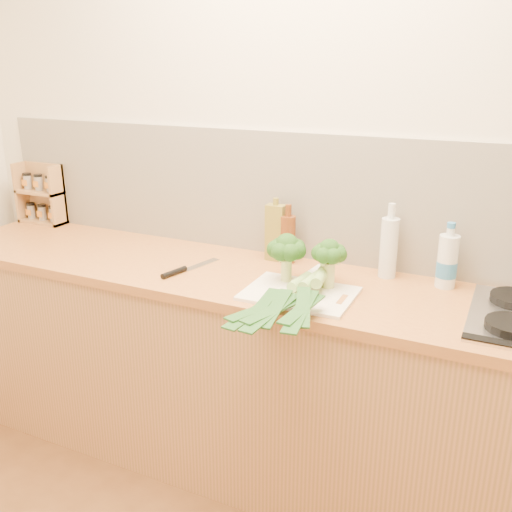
# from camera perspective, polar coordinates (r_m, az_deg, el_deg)

# --- Properties ---
(room_shell) EXTENTS (3.50, 3.50, 3.50)m
(room_shell) POSITION_cam_1_polar(r_m,az_deg,el_deg) (2.44, 4.73, 5.89)
(room_shell) COLOR beige
(room_shell) RESTS_ON ground
(counter) EXTENTS (3.20, 0.62, 0.90)m
(counter) POSITION_cam_1_polar(r_m,az_deg,el_deg) (2.46, 1.83, -12.06)
(counter) COLOR #B07649
(counter) RESTS_ON ground
(chopping_board) EXTENTS (0.40, 0.29, 0.01)m
(chopping_board) POSITION_cam_1_polar(r_m,az_deg,el_deg) (2.11, 4.36, -3.77)
(chopping_board) COLOR white
(chopping_board) RESTS_ON counter
(broccoli_left) EXTENTS (0.15, 0.15, 0.19)m
(broccoli_left) POSITION_cam_1_polar(r_m,az_deg,el_deg) (2.17, 3.10, 0.69)
(broccoli_left) COLOR #BAC774
(broccoli_left) RESTS_ON chopping_board
(broccoli_right) EXTENTS (0.13, 0.13, 0.19)m
(broccoli_right) POSITION_cam_1_polar(r_m,az_deg,el_deg) (2.12, 7.34, 0.16)
(broccoli_right) COLOR #BAC774
(broccoli_right) RESTS_ON chopping_board
(leek_front) EXTENTS (0.14, 0.65, 0.04)m
(leek_front) POSITION_cam_1_polar(r_m,az_deg,el_deg) (2.07, 3.38, -3.29)
(leek_front) COLOR white
(leek_front) RESTS_ON chopping_board
(leek_mid) EXTENTS (0.12, 0.67, 0.04)m
(leek_mid) POSITION_cam_1_polar(r_m,az_deg,el_deg) (2.04, 4.68, -3.17)
(leek_mid) COLOR white
(leek_mid) RESTS_ON chopping_board
(leek_back) EXTENTS (0.16, 0.67, 0.04)m
(leek_back) POSITION_cam_1_polar(r_m,az_deg,el_deg) (2.03, 6.01, -2.79)
(leek_back) COLOR white
(leek_back) RESTS_ON chopping_board
(chefs_knife) EXTENTS (0.11, 0.31, 0.02)m
(chefs_knife) POSITION_cam_1_polar(r_m,az_deg,el_deg) (2.34, -7.51, -1.44)
(chefs_knife) COLOR silver
(chefs_knife) RESTS_ON counter
(spice_rack) EXTENTS (0.26, 0.10, 0.31)m
(spice_rack) POSITION_cam_1_polar(r_m,az_deg,el_deg) (3.23, -20.57, 5.54)
(spice_rack) COLOR tan
(spice_rack) RESTS_ON counter
(oil_tin) EXTENTS (0.08, 0.05, 0.27)m
(oil_tin) POSITION_cam_1_polar(r_m,az_deg,el_deg) (2.44, 1.96, 2.40)
(oil_tin) COLOR olive
(oil_tin) RESTS_ON counter
(glass_bottle) EXTENTS (0.07, 0.07, 0.30)m
(glass_bottle) POSITION_cam_1_polar(r_m,az_deg,el_deg) (2.31, 13.14, 0.92)
(glass_bottle) COLOR silver
(glass_bottle) RESTS_ON counter
(amber_bottle) EXTENTS (0.06, 0.06, 0.25)m
(amber_bottle) POSITION_cam_1_polar(r_m,az_deg,el_deg) (2.42, 3.20, 1.78)
(amber_bottle) COLOR #5E2E12
(amber_bottle) RESTS_ON counter
(water_bottle) EXTENTS (0.08, 0.08, 0.23)m
(water_bottle) POSITION_cam_1_polar(r_m,az_deg,el_deg) (2.27, 18.57, -0.64)
(water_bottle) COLOR silver
(water_bottle) RESTS_ON counter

